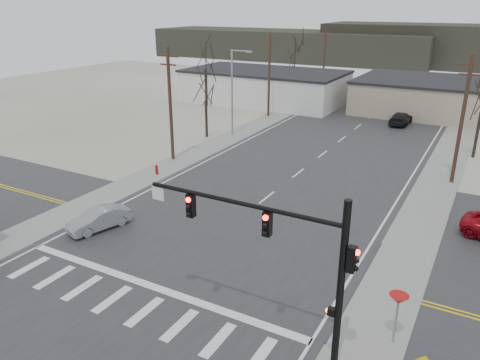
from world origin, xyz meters
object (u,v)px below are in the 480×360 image
at_px(sedan_crossing, 99,219).
at_px(car_far_b, 357,97).
at_px(traffic_signal_mast, 293,252).
at_px(car_far_a, 401,118).
at_px(fire_hydrant, 157,170).

height_order(sedan_crossing, car_far_b, car_far_b).
bearing_deg(traffic_signal_mast, car_far_a, 95.25).
xyz_separation_m(traffic_signal_mast, fire_hydrant, (-18.09, 14.20, -4.22)).
bearing_deg(fire_hydrant, car_far_b, 81.15).
bearing_deg(car_far_a, fire_hydrant, 65.61).
bearing_deg(traffic_signal_mast, fire_hydrant, 141.87).
relative_size(traffic_signal_mast, fire_hydrant, 10.29).
bearing_deg(car_far_a, traffic_signal_mast, 98.24).
height_order(traffic_signal_mast, sedan_crossing, traffic_signal_mast).
height_order(traffic_signal_mast, fire_hydrant, traffic_signal_mast).
relative_size(car_far_a, car_far_b, 1.13).
distance_m(fire_hydrant, car_far_b, 38.75).
xyz_separation_m(fire_hydrant, car_far_b, (5.96, 38.29, 0.33)).
height_order(fire_hydrant, car_far_a, car_far_a).
height_order(car_far_a, car_far_b, car_far_b).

